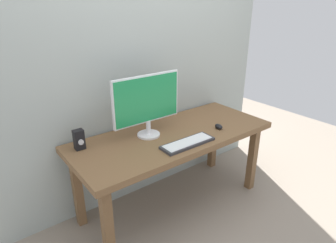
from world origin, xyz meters
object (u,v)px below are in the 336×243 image
object	(u,v)px
desk	(173,142)
mouse	(219,126)
monitor	(147,102)
keyboard_primary	(188,143)
audio_controller	(79,140)

from	to	relation	value
desk	mouse	distance (m)	0.41
desk	monitor	distance (m)	0.42
desk	keyboard_primary	bearing A→B (deg)	-98.88
keyboard_primary	mouse	world-z (taller)	mouse
desk	mouse	size ratio (longest dim) A/B	20.14
mouse	desk	bearing A→B (deg)	171.97
audio_controller	monitor	bearing A→B (deg)	-11.35
desk	mouse	bearing A→B (deg)	-22.96
audio_controller	desk	bearing A→B (deg)	-16.21
monitor	keyboard_primary	xyz separation A→B (m)	(0.15, -0.32, -0.27)
monitor	keyboard_primary	world-z (taller)	monitor
monitor	keyboard_primary	size ratio (longest dim) A/B	1.34
mouse	audio_controller	size ratio (longest dim) A/B	0.56
desk	monitor	size ratio (longest dim) A/B	2.86
monitor	keyboard_primary	bearing A→B (deg)	-65.18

